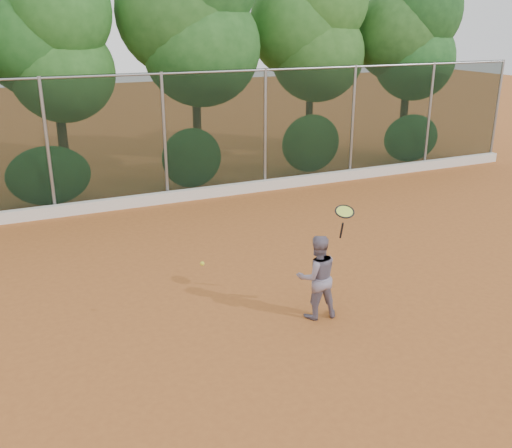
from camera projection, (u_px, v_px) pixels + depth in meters
name	position (u px, v px, depth m)	size (l,w,h in m)	color
ground	(280.00, 309.00, 9.95)	(80.00, 80.00, 0.00)	#A45A26
concrete_curb	(170.00, 197.00, 15.76)	(24.00, 0.20, 0.30)	silver
tennis_player	(317.00, 277.00, 9.47)	(0.71, 0.55, 1.46)	slate
chainlink_fence	(164.00, 135.00, 15.34)	(24.09, 0.09, 3.50)	black
foliage_backdrop	(121.00, 34.00, 15.97)	(23.70, 3.63, 7.55)	#44301A
tennis_racket	(344.00, 214.00, 9.27)	(0.41, 0.40, 0.59)	black
tennis_ball_in_flight	(202.00, 264.00, 8.64)	(0.07, 0.07, 0.07)	gold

